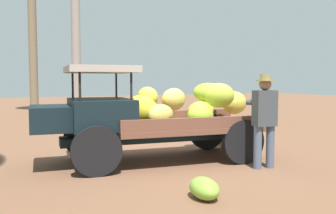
{
  "coord_description": "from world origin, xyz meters",
  "views": [
    {
      "loc": [
        3.33,
        6.72,
        1.61
      ],
      "look_at": [
        0.04,
        0.16,
        1.07
      ],
      "focal_mm": 39.39,
      "sensor_mm": 36.0,
      "label": 1
    }
  ],
  "objects_px": {
    "truck": "(148,115)",
    "farmer": "(264,115)",
    "loose_banana_bunch": "(204,188)",
    "wooden_crate": "(232,140)"
  },
  "relations": [
    {
      "from": "farmer",
      "to": "loose_banana_bunch",
      "type": "bearing_deg",
      "value": 127.7
    },
    {
      "from": "truck",
      "to": "farmer",
      "type": "distance_m",
      "value": 2.23
    },
    {
      "from": "farmer",
      "to": "wooden_crate",
      "type": "bearing_deg",
      "value": -10.43
    },
    {
      "from": "truck",
      "to": "loose_banana_bunch",
      "type": "distance_m",
      "value": 2.61
    },
    {
      "from": "truck",
      "to": "farmer",
      "type": "relative_size",
      "value": 2.68
    },
    {
      "from": "farmer",
      "to": "truck",
      "type": "bearing_deg",
      "value": 58.65
    },
    {
      "from": "wooden_crate",
      "to": "farmer",
      "type": "bearing_deg",
      "value": 69.56
    },
    {
      "from": "truck",
      "to": "farmer",
      "type": "height_order",
      "value": "truck"
    },
    {
      "from": "truck",
      "to": "loose_banana_bunch",
      "type": "relative_size",
      "value": 7.95
    },
    {
      "from": "truck",
      "to": "wooden_crate",
      "type": "relative_size",
      "value": 9.17
    }
  ]
}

